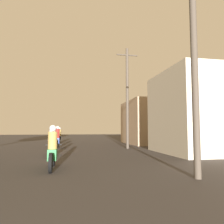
% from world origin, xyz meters
% --- Properties ---
extents(motorcycle_green, '(0.60, 2.07, 1.56)m').
position_xyz_m(motorcycle_green, '(0.39, 8.36, 0.63)').
color(motorcycle_green, black).
rests_on(motorcycle_green, ground_plane).
extents(motorcycle_white, '(0.60, 1.95, 1.62)m').
position_xyz_m(motorcycle_white, '(0.09, 12.28, 0.65)').
color(motorcycle_white, black).
rests_on(motorcycle_white, ground_plane).
extents(motorcycle_blue, '(0.60, 1.99, 1.65)m').
position_xyz_m(motorcycle_blue, '(0.08, 17.46, 0.65)').
color(motorcycle_blue, black).
rests_on(motorcycle_blue, ground_plane).
extents(motorcycle_silver, '(0.60, 1.89, 1.59)m').
position_xyz_m(motorcycle_silver, '(-0.20, 21.21, 0.64)').
color(motorcycle_silver, black).
rests_on(motorcycle_silver, ground_plane).
extents(motorcycle_black, '(0.60, 2.13, 1.61)m').
position_xyz_m(motorcycle_black, '(-0.07, 24.32, 0.65)').
color(motorcycle_black, black).
rests_on(motorcycle_black, ground_plane).
extents(building_right_near, '(5.34, 5.20, 4.80)m').
position_xyz_m(building_right_near, '(8.98, 12.09, 2.40)').
color(building_right_near, beige).
rests_on(building_right_near, ground_plane).
extents(building_right_far, '(5.45, 6.10, 4.14)m').
position_xyz_m(building_right_far, '(9.22, 20.58, 2.07)').
color(building_right_far, tan).
rests_on(building_right_far, ground_plane).
extents(utility_pole_near, '(1.60, 0.20, 6.44)m').
position_xyz_m(utility_pole_near, '(4.58, 6.01, 3.38)').
color(utility_pole_near, '#4C4238').
rests_on(utility_pole_near, ground_plane).
extents(utility_pole_far, '(1.60, 0.20, 7.46)m').
position_xyz_m(utility_pole_far, '(5.14, 15.76, 3.90)').
color(utility_pole_far, '#4C4238').
rests_on(utility_pole_far, ground_plane).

